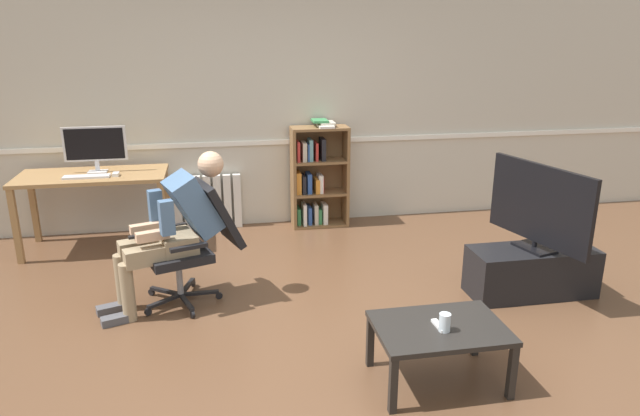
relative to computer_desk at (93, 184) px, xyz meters
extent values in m
plane|color=brown|center=(1.85, -2.15, -0.66)|extent=(18.00, 18.00, 0.00)
cube|color=beige|center=(1.85, 0.50, 0.69)|extent=(12.00, 0.10, 2.70)
cube|color=white|center=(1.85, 0.44, 0.26)|extent=(12.00, 0.03, 0.05)
cube|color=#9E7547|center=(-0.66, -0.29, -0.30)|extent=(0.06, 0.06, 0.72)
cube|color=#9E7547|center=(0.66, -0.29, -0.30)|extent=(0.06, 0.06, 0.72)
cube|color=#9E7547|center=(0.66, 0.29, -0.30)|extent=(0.06, 0.06, 0.72)
cube|color=#9E7547|center=(-0.66, 0.29, -0.30)|extent=(0.06, 0.06, 0.72)
cube|color=#9E7547|center=(0.00, 0.00, 0.08)|extent=(1.39, 0.67, 0.04)
cube|color=silver|center=(0.04, 0.06, 0.10)|extent=(0.18, 0.14, 0.01)
cube|color=silver|center=(0.04, 0.08, 0.16)|extent=(0.04, 0.02, 0.10)
cube|color=silver|center=(0.04, 0.08, 0.38)|extent=(0.59, 0.02, 0.33)
cube|color=black|center=(0.04, 0.07, 0.38)|extent=(0.54, 0.00, 0.30)
cube|color=silver|center=(-0.02, -0.14, 0.11)|extent=(0.42, 0.12, 0.02)
cube|color=white|center=(0.24, -0.12, 0.11)|extent=(0.06, 0.10, 0.03)
cube|color=brown|center=(2.00, 0.27, -0.11)|extent=(0.03, 0.28, 1.10)
cube|color=brown|center=(2.58, 0.27, -0.11)|extent=(0.03, 0.28, 1.10)
cube|color=brown|center=(2.29, 0.41, -0.11)|extent=(0.58, 0.02, 1.10)
cube|color=brown|center=(2.29, 0.27, -0.64)|extent=(0.55, 0.28, 0.03)
cube|color=brown|center=(2.29, 0.27, -0.29)|extent=(0.55, 0.28, 0.03)
cube|color=brown|center=(2.29, 0.27, 0.07)|extent=(0.55, 0.28, 0.03)
cube|color=brown|center=(2.29, 0.27, 0.43)|extent=(0.55, 0.28, 0.03)
cube|color=#38844C|center=(2.05, 0.29, -0.54)|extent=(0.04, 0.19, 0.18)
cube|color=orange|center=(2.05, 0.26, -0.16)|extent=(0.05, 0.19, 0.23)
cube|color=red|center=(2.05, 0.26, 0.19)|extent=(0.03, 0.19, 0.21)
cube|color=white|center=(2.11, 0.25, -0.51)|extent=(0.04, 0.19, 0.24)
cube|color=black|center=(2.10, 0.26, -0.17)|extent=(0.04, 0.19, 0.20)
cube|color=beige|center=(2.11, 0.27, 0.19)|extent=(0.04, 0.19, 0.20)
cube|color=#2D519E|center=(2.17, 0.28, -0.53)|extent=(0.04, 0.19, 0.20)
cube|color=#2D519E|center=(2.16, 0.27, -0.16)|extent=(0.05, 0.19, 0.22)
cube|color=#2D519E|center=(2.16, 0.27, 0.17)|extent=(0.02, 0.19, 0.18)
cube|color=beige|center=(2.24, 0.27, -0.52)|extent=(0.04, 0.19, 0.22)
cube|color=orange|center=(2.25, 0.25, -0.19)|extent=(0.04, 0.19, 0.16)
cube|color=#6699A3|center=(2.18, 0.27, 0.20)|extent=(0.04, 0.19, 0.23)
cube|color=#38844C|center=(2.28, 0.29, -0.55)|extent=(0.04, 0.19, 0.16)
cube|color=red|center=(2.31, 0.27, -0.19)|extent=(0.03, 0.19, 0.17)
cube|color=red|center=(2.24, 0.28, 0.18)|extent=(0.03, 0.19, 0.20)
cube|color=white|center=(2.34, 0.27, -0.52)|extent=(0.05, 0.19, 0.22)
cube|color=white|center=(2.29, 0.26, -0.17)|extent=(0.05, 0.19, 0.20)
cube|color=black|center=(2.32, 0.27, 0.20)|extent=(0.04, 0.19, 0.24)
cube|color=white|center=(2.34, 0.24, 0.45)|extent=(0.16, 0.22, 0.02)
cube|color=beige|center=(2.37, 0.29, 0.48)|extent=(0.16, 0.22, 0.02)
cube|color=#38844C|center=(2.29, 0.30, 0.50)|extent=(0.16, 0.22, 0.02)
cube|color=white|center=(0.75, 0.39, -0.36)|extent=(0.08, 0.08, 0.59)
cube|color=white|center=(0.86, 0.39, -0.36)|extent=(0.08, 0.08, 0.59)
cube|color=white|center=(0.97, 0.39, -0.36)|extent=(0.08, 0.08, 0.59)
cube|color=white|center=(1.07, 0.39, -0.36)|extent=(0.08, 0.08, 0.59)
cube|color=white|center=(1.18, 0.39, -0.36)|extent=(0.08, 0.08, 0.59)
cube|color=white|center=(1.29, 0.39, -0.36)|extent=(0.08, 0.08, 0.59)
cube|color=white|center=(1.39, 0.39, -0.36)|extent=(0.08, 0.08, 0.59)
cube|color=black|center=(0.90, -1.53, -0.59)|extent=(0.13, 0.30, 0.02)
cylinder|color=black|center=(0.95, -1.67, -0.63)|extent=(0.04, 0.06, 0.06)
cube|color=black|center=(1.00, -1.38, -0.59)|extent=(0.30, 0.04, 0.02)
cylinder|color=black|center=(1.15, -1.38, -0.63)|extent=(0.06, 0.02, 0.06)
cube|color=black|center=(0.89, -1.24, -0.59)|extent=(0.12, 0.30, 0.02)
cylinder|color=black|center=(0.94, -1.10, -0.63)|extent=(0.04, 0.06, 0.06)
cube|color=black|center=(0.73, -1.30, -0.59)|extent=(0.27, 0.20, 0.02)
cylinder|color=black|center=(0.60, -1.21, -0.63)|extent=(0.06, 0.05, 0.06)
cube|color=black|center=(0.73, -1.48, -0.59)|extent=(0.26, 0.21, 0.02)
cylinder|color=black|center=(0.61, -1.57, -0.63)|extent=(0.06, 0.05, 0.06)
cylinder|color=gray|center=(0.85, -1.39, -0.43)|extent=(0.05, 0.05, 0.30)
cube|color=black|center=(0.85, -1.39, -0.25)|extent=(0.58, 0.58, 0.07)
cube|color=black|center=(1.18, -1.27, 0.04)|extent=(0.42, 0.51, 0.53)
cube|color=black|center=(0.78, -1.13, -0.10)|extent=(0.28, 0.13, 0.03)
cube|color=black|center=(0.95, -1.63, -0.10)|extent=(0.28, 0.13, 0.03)
cube|color=#937F60|center=(0.85, -1.39, -0.14)|extent=(0.36, 0.41, 0.14)
cube|color=#476689|center=(0.99, -1.34, 0.14)|extent=(0.49, 0.45, 0.52)
sphere|color=#D6A884|center=(1.14, -1.29, 0.44)|extent=(0.20, 0.20, 0.20)
cube|color=black|center=(0.58, -1.48, -0.04)|extent=(0.15, 0.08, 0.02)
cube|color=#937F60|center=(0.62, -1.36, -0.17)|extent=(0.44, 0.26, 0.13)
cylinder|color=#937F60|center=(0.42, -1.43, -0.43)|extent=(0.10, 0.10, 0.46)
cube|color=#4C4C51|center=(0.33, -1.46, -0.63)|extent=(0.24, 0.16, 0.06)
cube|color=#937F60|center=(0.68, -1.55, -0.17)|extent=(0.44, 0.26, 0.13)
cylinder|color=#937F60|center=(0.49, -1.62, -0.43)|extent=(0.10, 0.10, 0.46)
cube|color=#4C4C51|center=(0.39, -1.65, -0.63)|extent=(0.24, 0.16, 0.06)
cube|color=#476689|center=(0.70, -1.27, 0.12)|extent=(0.12, 0.11, 0.26)
cube|color=#D6A884|center=(0.63, -1.36, -0.02)|extent=(0.25, 0.14, 0.07)
cube|color=#476689|center=(0.81, -1.57, 0.12)|extent=(0.12, 0.11, 0.26)
cube|color=#D6A884|center=(0.69, -1.54, -0.02)|extent=(0.25, 0.14, 0.07)
cube|color=black|center=(3.68, -1.75, -0.46)|extent=(1.02, 0.40, 0.40)
cube|color=black|center=(3.68, -1.75, -0.25)|extent=(0.28, 0.36, 0.02)
cylinder|color=black|center=(3.68, -1.75, -0.22)|extent=(0.04, 0.04, 0.05)
cube|color=black|center=(3.68, -1.75, 0.12)|extent=(0.30, 1.00, 0.63)
cube|color=#B7D1F9|center=(3.70, -1.74, 0.12)|extent=(0.25, 0.93, 0.58)
cube|color=black|center=(2.10, -3.02, -0.48)|extent=(0.04, 0.04, 0.35)
cube|color=black|center=(2.83, -3.02, -0.48)|extent=(0.04, 0.04, 0.35)
cube|color=black|center=(2.83, -2.53, -0.48)|extent=(0.04, 0.04, 0.35)
cube|color=black|center=(2.10, -2.53, -0.48)|extent=(0.04, 0.04, 0.35)
cube|color=black|center=(2.46, -2.78, -0.29)|extent=(0.79, 0.55, 0.03)
cylinder|color=silver|center=(2.46, -2.84, -0.22)|extent=(0.07, 0.07, 0.11)
cube|color=white|center=(2.45, -2.79, -0.26)|extent=(0.04, 0.15, 0.02)
camera|label=1|loc=(1.18, -5.68, 1.45)|focal=32.22mm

